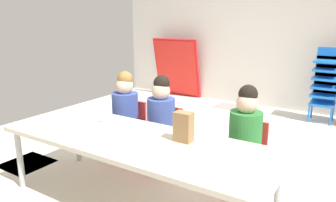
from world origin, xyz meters
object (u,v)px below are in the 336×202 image
seated_child_near_camera (126,108)px  paper_plate_center_table (152,153)px  seated_child_middle_seat (162,115)px  donut_powdered_on_plate (103,119)px  paper_plate_near_edge (104,121)px  seated_child_far_right (246,130)px  kid_chair_blue_stack (325,81)px  folded_activity_table (177,68)px  paper_bag_brown (184,127)px  craft_table (135,143)px

seated_child_near_camera → paper_plate_center_table: seated_child_near_camera is taller
seated_child_middle_seat → donut_powdered_on_plate: seated_child_middle_seat is taller
paper_plate_near_edge → paper_plate_center_table: 0.82m
seated_child_far_right → kid_chair_blue_stack: (0.28, 2.50, 0.02)m
folded_activity_table → paper_bag_brown: size_ratio=4.94×
kid_chair_blue_stack → craft_table: bearing=-106.5°
seated_child_middle_seat → paper_plate_near_edge: seated_child_middle_seat is taller
folded_activity_table → paper_plate_near_edge: bearing=-70.1°
seated_child_far_right → paper_plate_center_table: size_ratio=5.10×
seated_child_near_camera → donut_powdered_on_plate: (0.12, -0.44, 0.02)m
seated_child_far_right → kid_chair_blue_stack: size_ratio=0.88×
seated_child_near_camera → kid_chair_blue_stack: size_ratio=0.88×
seated_child_far_right → paper_plate_near_edge: seated_child_far_right is taller
craft_table → paper_plate_near_edge: 0.51m
seated_child_far_right → seated_child_near_camera: bearing=180.0°
folded_activity_table → paper_plate_center_table: size_ratio=6.04×
craft_table → paper_bag_brown: (0.34, 0.14, 0.15)m
folded_activity_table → paper_plate_near_edge: 3.35m
craft_table → seated_child_middle_seat: seated_child_middle_seat is taller
seated_child_near_camera → folded_activity_table: folded_activity_table is taller
paper_bag_brown → paper_plate_near_edge: 0.82m
craft_table → folded_activity_table: 3.69m
craft_table → paper_plate_near_edge: size_ratio=11.95×
paper_plate_near_edge → seated_child_middle_seat: bearing=54.4°
paper_bag_brown → donut_powdered_on_plate: size_ratio=2.16×
folded_activity_table → paper_plate_near_edge: folded_activity_table is taller
paper_plate_near_edge → donut_powdered_on_plate: bearing=0.0°
seated_child_middle_seat → paper_plate_center_table: bearing=-60.6°
donut_powdered_on_plate → paper_plate_near_edge: bearing=0.0°
paper_plate_near_edge → kid_chair_blue_stack: bearing=64.6°
craft_table → paper_plate_center_table: size_ratio=11.95×
craft_table → seated_child_far_right: (0.65, 0.61, 0.04)m
seated_child_near_camera → donut_powdered_on_plate: seated_child_near_camera is taller
donut_powdered_on_plate → paper_bag_brown: bearing=-2.0°
seated_child_far_right → paper_bag_brown: size_ratio=4.17×
seated_child_far_right → paper_plate_near_edge: bearing=-158.6°
paper_plate_near_edge → seated_child_far_right: bearing=21.4°
paper_plate_center_table → seated_child_middle_seat: bearing=119.4°
seated_child_far_right → paper_bag_brown: (-0.31, -0.47, 0.11)m
folded_activity_table → donut_powdered_on_plate: folded_activity_table is taller
seated_child_far_right → paper_plate_center_table: (-0.37, -0.77, 0.00)m
folded_activity_table → donut_powdered_on_plate: (1.14, -3.15, 0.04)m
kid_chair_blue_stack → donut_powdered_on_plate: (-1.40, -2.94, -0.00)m
seated_child_middle_seat → seated_child_near_camera: bearing=180.0°
folded_activity_table → paper_bag_brown: 3.73m
kid_chair_blue_stack → paper_plate_near_edge: 3.26m
seated_child_middle_seat → donut_powdered_on_plate: bearing=-125.6°
seated_child_middle_seat → folded_activity_table: size_ratio=0.84×
paper_bag_brown → paper_plate_center_table: paper_bag_brown is taller
seated_child_near_camera → kid_chair_blue_stack: kid_chair_blue_stack is taller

